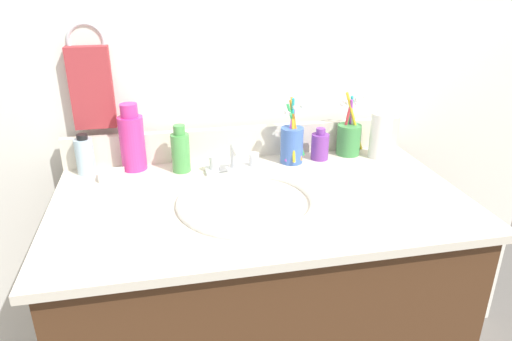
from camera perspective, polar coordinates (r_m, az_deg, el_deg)
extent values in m
cube|color=#4C2D19|center=(1.39, 0.47, -19.09)|extent=(0.96, 0.53, 0.81)
cube|color=beige|center=(1.15, 0.53, -3.62)|extent=(1.00, 0.58, 0.02)
cube|color=beige|center=(1.38, -1.90, 3.53)|extent=(1.00, 0.02, 0.09)
cube|color=white|center=(1.52, -2.20, -3.65)|extent=(2.10, 0.04, 1.30)
torus|color=silver|center=(1.34, -20.10, 14.64)|extent=(0.10, 0.01, 0.10)
cube|color=#A53338|center=(1.34, -19.49, 9.50)|extent=(0.11, 0.04, 0.22)
torus|color=white|center=(1.11, -0.96, -3.83)|extent=(0.34, 0.34, 0.02)
ellipsoid|color=white|center=(1.13, -0.94, -5.86)|extent=(0.29, 0.29, 0.11)
cylinder|color=#B2B5BA|center=(1.15, -0.93, -7.38)|extent=(0.04, 0.04, 0.01)
cube|color=silver|center=(1.29, -2.64, 0.19)|extent=(0.16, 0.05, 0.01)
cylinder|color=silver|center=(1.27, -2.67, 1.68)|extent=(0.02, 0.02, 0.06)
cylinder|color=silver|center=(1.23, -2.43, 2.39)|extent=(0.02, 0.09, 0.02)
cylinder|color=silver|center=(1.27, -5.11, 0.99)|extent=(0.03, 0.03, 0.04)
cylinder|color=silver|center=(1.29, -0.24, 1.37)|extent=(0.03, 0.03, 0.04)
cylinder|color=#7A3899|center=(1.37, 7.83, 2.91)|extent=(0.05, 0.05, 0.08)
cylinder|color=#7A3899|center=(1.36, 7.93, 4.77)|extent=(0.03, 0.03, 0.02)
cylinder|color=white|center=(1.41, 14.98, 4.17)|extent=(0.06, 0.06, 0.13)
cone|color=white|center=(1.39, 15.33, 7.40)|extent=(0.04, 0.04, 0.03)
cylinder|color=#4C9E4C|center=(1.29, -9.21, 2.14)|extent=(0.05, 0.05, 0.11)
cylinder|color=#4C9E4C|center=(1.26, -9.40, 4.92)|extent=(0.03, 0.03, 0.03)
cylinder|color=silver|center=(1.34, -20.20, 1.62)|extent=(0.05, 0.05, 0.10)
cylinder|color=black|center=(1.32, -20.53, 3.87)|extent=(0.03, 0.03, 0.01)
cylinder|color=#D8338C|center=(1.32, -14.88, 3.23)|extent=(0.07, 0.07, 0.15)
cylinder|color=#D8338C|center=(1.29, -15.30, 7.10)|extent=(0.05, 0.05, 0.04)
cylinder|color=#3F8C47|center=(1.42, 11.27, 3.73)|extent=(0.07, 0.07, 0.09)
cylinder|color=white|center=(1.42, 11.75, 5.43)|extent=(0.03, 0.02, 0.16)
cube|color=white|center=(1.41, 12.23, 8.08)|extent=(0.01, 0.02, 0.01)
cylinder|color=#B23FBF|center=(1.42, 11.47, 5.59)|extent=(0.03, 0.04, 0.16)
cube|color=white|center=(1.42, 11.78, 8.35)|extent=(0.01, 0.02, 0.01)
cylinder|color=yellow|center=(1.41, 11.93, 5.90)|extent=(0.06, 0.01, 0.18)
cube|color=white|center=(1.40, 13.32, 8.75)|extent=(0.01, 0.02, 0.01)
cylinder|color=#26B2B2|center=(1.42, 11.72, 5.72)|extent=(0.03, 0.02, 0.17)
cube|color=white|center=(1.41, 12.27, 8.65)|extent=(0.01, 0.02, 0.01)
cylinder|color=#D8333F|center=(1.41, 10.90, 5.31)|extent=(0.03, 0.02, 0.15)
cube|color=white|center=(1.39, 10.64, 7.86)|extent=(0.01, 0.02, 0.01)
cylinder|color=green|center=(1.42, 11.09, 5.53)|extent=(0.02, 0.04, 0.16)
cube|color=white|center=(1.41, 10.89, 8.25)|extent=(0.01, 0.02, 0.01)
cylinder|color=#3F66B7|center=(1.33, 4.40, 3.12)|extent=(0.06, 0.06, 0.10)
cylinder|color=yellow|center=(1.31, 4.56, 4.97)|extent=(0.01, 0.06, 0.18)
cube|color=white|center=(1.26, 4.92, 7.72)|extent=(0.01, 0.02, 0.01)
cylinder|color=#B23FBF|center=(1.31, 4.20, 4.51)|extent=(0.03, 0.03, 0.16)
cube|color=white|center=(1.28, 3.85, 7.05)|extent=(0.01, 0.02, 0.01)
cylinder|color=green|center=(1.33, 4.88, 4.91)|extent=(0.06, 0.02, 0.16)
cube|color=white|center=(1.32, 6.08, 7.71)|extent=(0.01, 0.02, 0.01)
cylinder|color=orange|center=(1.31, 4.90, 4.89)|extent=(0.04, 0.04, 0.17)
cube|color=white|center=(1.29, 5.81, 7.82)|extent=(0.01, 0.02, 0.01)
cylinder|color=#26B2B2|center=(1.33, 4.47, 5.30)|extent=(0.02, 0.05, 0.18)
cube|color=white|center=(1.33, 4.57, 8.73)|extent=(0.01, 0.02, 0.01)
cylinder|color=white|center=(1.33, 4.37, 4.74)|extent=(0.01, 0.02, 0.16)
cube|color=white|center=(1.32, 4.39, 7.62)|extent=(0.01, 0.02, 0.01)
cube|color=white|center=(1.29, -17.24, -0.51)|extent=(0.06, 0.04, 0.02)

